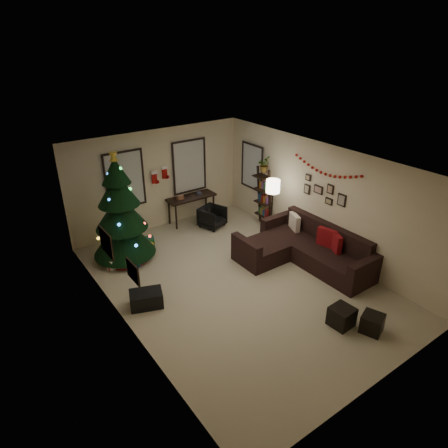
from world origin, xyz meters
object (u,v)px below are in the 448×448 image
Objects in this scene: desk at (191,199)px; desk_chair at (212,217)px; christmas_tree at (121,215)px; bookshelf at (264,198)px; sofa at (303,250)px.

desk reaches higher than desk_chair.
desk_chair is (0.27, -0.65, -0.38)m from desk.
christmas_tree is 2.78m from desk_chair.
bookshelf is (1.20, -0.75, 0.53)m from desk_chair.
sofa reaches higher than desk_chair.
desk_chair is (-0.72, 2.77, -0.00)m from sofa.
desk_chair is at bearing 104.54° from sofa.
desk is at bearing 19.12° from christmas_tree.
christmas_tree is at bearing 171.49° from bookshelf.
bookshelf is (3.85, -0.58, -0.30)m from christmas_tree.
desk is 0.80m from desk_chair.
bookshelf is (1.47, -1.40, 0.15)m from desk.
christmas_tree reaches higher than sofa.
sofa is 3.58m from desk.
sofa is at bearing -37.59° from christmas_tree.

